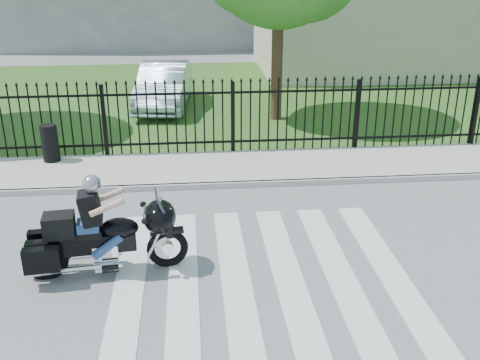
{
  "coord_description": "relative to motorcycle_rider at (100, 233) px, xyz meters",
  "views": [
    {
      "loc": [
        -1.01,
        -6.81,
        4.63
      ],
      "look_at": [
        -0.2,
        1.97,
        1.0
      ],
      "focal_mm": 42.0,
      "sensor_mm": 36.0,
      "label": 1
    }
  ],
  "objects": [
    {
      "name": "ground",
      "position": [
        2.42,
        -0.85,
        -0.68
      ],
      "size": [
        120.0,
        120.0,
        0.0
      ],
      "primitive_type": "plane",
      "color": "slate",
      "rests_on": "ground"
    },
    {
      "name": "crosswalk",
      "position": [
        2.42,
        -0.85,
        -0.67
      ],
      "size": [
        5.0,
        5.5,
        0.01
      ],
      "primitive_type": null,
      "color": "silver",
      "rests_on": "ground"
    },
    {
      "name": "sidewalk",
      "position": [
        2.42,
        4.15,
        -0.62
      ],
      "size": [
        40.0,
        2.0,
        0.12
      ],
      "primitive_type": "cube",
      "color": "#ADAAA3",
      "rests_on": "ground"
    },
    {
      "name": "curb",
      "position": [
        2.42,
        3.15,
        -0.62
      ],
      "size": [
        40.0,
        0.12,
        0.12
      ],
      "primitive_type": "cube",
      "color": "#ADAAA3",
      "rests_on": "ground"
    },
    {
      "name": "grass_strip",
      "position": [
        2.42,
        11.15,
        -0.67
      ],
      "size": [
        40.0,
        12.0,
        0.02
      ],
      "primitive_type": "cube",
      "color": "#26511B",
      "rests_on": "ground"
    },
    {
      "name": "iron_fence",
      "position": [
        2.42,
        5.15,
        0.23
      ],
      "size": [
        26.0,
        0.04,
        1.8
      ],
      "color": "black",
      "rests_on": "ground"
    },
    {
      "name": "building_low",
      "position": [
        9.42,
        15.15,
        1.07
      ],
      "size": [
        10.0,
        6.0,
        3.5
      ],
      "primitive_type": "cube",
      "color": "beige",
      "rests_on": "ground"
    },
    {
      "name": "motorcycle_rider",
      "position": [
        0.0,
        0.0,
        0.0
      ],
      "size": [
        2.5,
        0.93,
        1.66
      ],
      "rotation": [
        0.0,
        0.0,
        0.1
      ],
      "color": "black",
      "rests_on": "ground"
    },
    {
      "name": "parked_car",
      "position": [
        0.63,
        9.82,
        0.02
      ],
      "size": [
        1.8,
        4.21,
        1.35
      ],
      "primitive_type": "imported",
      "rotation": [
        0.0,
        0.0,
        -0.09
      ],
      "color": "silver",
      "rests_on": "grass_strip"
    },
    {
      "name": "litter_bin",
      "position": [
        -1.8,
        4.83,
        -0.13
      ],
      "size": [
        0.43,
        0.43,
        0.85
      ],
      "primitive_type": "cylinder",
      "rotation": [
        0.0,
        0.0,
        0.15
      ],
      "color": "black",
      "rests_on": "sidewalk"
    }
  ]
}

